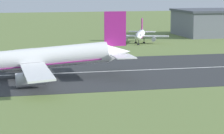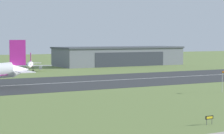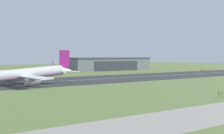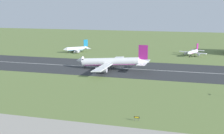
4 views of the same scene
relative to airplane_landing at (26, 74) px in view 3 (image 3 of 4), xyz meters
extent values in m
plane|color=olive|center=(42.19, -57.52, -4.45)|extent=(692.00, 692.00, 0.00)
cube|color=#2B2D30|center=(42.19, 5.81, -4.42)|extent=(452.00, 48.85, 0.06)
cube|color=silver|center=(42.19, 5.81, -4.38)|extent=(406.80, 0.70, 0.01)
cube|color=slate|center=(105.64, 86.40, 0.57)|extent=(74.55, 26.26, 10.02)
cube|color=#424751|center=(105.64, 86.40, 6.03)|extent=(75.55, 27.26, 0.90)
cube|color=#2D333D|center=(105.64, 73.22, -0.44)|extent=(44.73, 0.12, 8.02)
cylinder|color=white|center=(-0.38, 0.00, 0.18)|extent=(34.20, 4.98, 7.01)
cone|color=white|center=(19.45, -0.12, 1.04)|extent=(6.03, 4.33, 4.67)
cube|color=#991E7A|center=(-0.38, 0.00, -1.14)|extent=(30.51, 4.72, 2.23)
cube|color=white|center=(-0.97, 13.42, -0.66)|extent=(5.42, 22.08, 0.75)
cylinder|color=#A8A8B2|center=(-2.04, 11.66, -2.39)|extent=(6.40, 3.00, 3.36)
cube|color=white|center=(-1.14, -13.40, -0.66)|extent=(5.42, 22.08, 0.75)
cylinder|color=#A8A8B2|center=(-2.18, -11.63, -2.39)|extent=(6.40, 3.00, 3.36)
cube|color=#991E7A|center=(18.59, -0.11, 6.62)|extent=(5.19, 0.31, 8.11)
cube|color=white|center=(19.03, 5.92, 0.89)|extent=(4.59, 7.33, 0.24)
cube|color=white|center=(18.95, -6.15, 0.89)|extent=(4.59, 7.33, 0.24)
cylinder|color=black|center=(-0.54, 2.87, -3.33)|extent=(0.24, 0.24, 2.24)
cylinder|color=black|center=(-0.54, 2.87, -4.23)|extent=(0.84, 0.84, 0.44)
cylinder|color=black|center=(-0.57, -2.86, -3.33)|extent=(0.24, 0.24, 2.24)
cylinder|color=black|center=(-0.57, -2.86, -4.23)|extent=(0.84, 0.84, 0.44)
cylinder|color=white|center=(44.01, 64.76, -1.30)|extent=(7.47, 13.55, 2.51)
cone|color=white|center=(41.01, 57.42, -1.30)|extent=(3.18, 3.04, 2.51)
cone|color=white|center=(47.15, 72.46, -0.85)|extent=(3.23, 3.64, 2.26)
cube|color=black|center=(41.48, 58.57, -0.80)|extent=(2.39, 1.82, 0.44)
cube|color=#991E7A|center=(44.01, 64.76, -1.99)|extent=(6.84, 12.24, 0.20)
cube|color=white|center=(38.46, 66.74, -1.74)|extent=(9.43, 5.60, 0.40)
cylinder|color=#A8A8B2|center=(38.97, 66.04, -2.77)|extent=(2.67, 3.61, 1.56)
cube|color=white|center=(49.36, 62.29, -1.74)|extent=(9.43, 5.60, 0.40)
cylinder|color=#A8A8B2|center=(48.50, 62.15, -2.77)|extent=(2.67, 3.61, 1.56)
cube|color=#991E7A|center=(46.98, 72.04, 2.08)|extent=(1.29, 2.63, 4.27)
cube|color=white|center=(44.19, 73.61, -0.93)|extent=(4.46, 3.66, 0.24)
cube|color=white|center=(50.07, 71.21, -0.93)|extent=(4.46, 3.66, 0.24)
cylinder|color=black|center=(41.89, 59.57, -3.50)|extent=(0.24, 0.24, 1.89)
cylinder|color=black|center=(41.89, 59.57, -4.23)|extent=(0.84, 0.84, 0.44)
cylinder|color=black|center=(42.70, 65.54, -3.50)|extent=(0.24, 0.24, 1.89)
cylinder|color=black|center=(42.70, 65.54, -4.23)|extent=(0.84, 0.84, 0.44)
cylinder|color=black|center=(45.49, 64.41, -3.50)|extent=(0.24, 0.24, 1.89)
cylinder|color=black|center=(45.49, 64.41, -4.23)|extent=(0.84, 0.84, 0.44)
cylinder|color=#B7B7BC|center=(66.50, -41.48, -1.38)|extent=(0.14, 0.14, 6.13)
cone|color=orange|center=(66.50, -42.70, 1.43)|extent=(0.60, 2.14, 0.60)
cylinder|color=#4C4C51|center=(29.95, -76.47, -3.96)|extent=(0.10, 0.10, 0.97)
cylinder|color=#4C4C51|center=(31.20, -76.47, -3.96)|extent=(0.10, 0.10, 0.97)
cube|color=black|center=(30.58, -76.47, -3.16)|extent=(1.79, 0.12, 0.65)
cube|color=yellow|center=(30.58, -76.53, -3.16)|extent=(1.36, 0.02, 0.39)
camera|label=1|loc=(-11.15, -120.04, 16.93)|focal=85.00mm
camera|label=2|loc=(-22.46, -135.86, 10.93)|focal=70.00mm
camera|label=3|loc=(-50.62, -131.90, 8.18)|focal=50.00mm
camera|label=4|loc=(48.97, -169.93, 31.92)|focal=50.00mm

